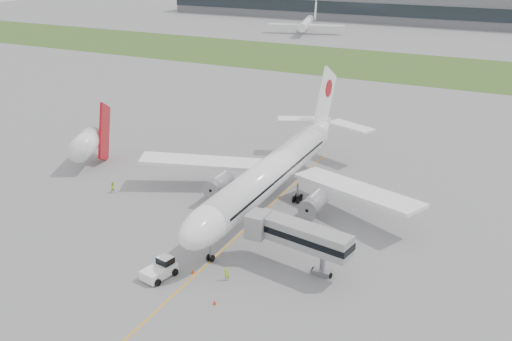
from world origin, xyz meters
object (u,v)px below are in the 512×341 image
at_px(jet_bridge, 296,234).
at_px(neighbor_aircraft, 88,142).
at_px(airliner, 274,170).
at_px(pushback_tug, 161,268).
at_px(ground_crew_near, 227,274).

height_order(jet_bridge, neighbor_aircraft, neighbor_aircraft).
relative_size(airliner, pushback_tug, 11.17).
bearing_deg(ground_crew_near, pushback_tug, -16.35).
bearing_deg(pushback_tug, neighbor_aircraft, 154.34).
xyz_separation_m(airliner, ground_crew_near, (4.09, -22.92, -4.76)).
distance_m(pushback_tug, ground_crew_near, 8.33).
bearing_deg(neighbor_aircraft, pushback_tug, -61.16).
bearing_deg(neighbor_aircraft, ground_crew_near, -52.68).
height_order(airliner, neighbor_aircraft, airliner).
height_order(pushback_tug, neighbor_aircraft, neighbor_aircraft).
xyz_separation_m(jet_bridge, ground_crew_near, (-6.40, -6.41, -3.90)).
bearing_deg(jet_bridge, airliner, 132.66).
bearing_deg(airliner, pushback_tug, -98.36).
xyz_separation_m(airliner, neighbor_aircraft, (-37.19, -0.37, -1.01)).
relative_size(pushback_tug, jet_bridge, 0.34).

